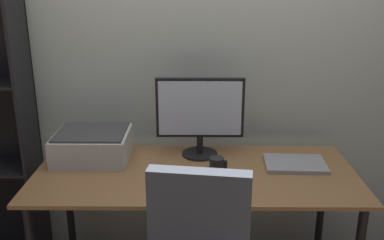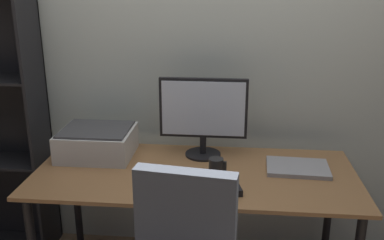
# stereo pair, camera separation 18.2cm
# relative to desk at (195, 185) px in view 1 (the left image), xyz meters

# --- Properties ---
(back_wall) EXTENTS (6.40, 0.10, 2.60)m
(back_wall) POSITION_rel_desk_xyz_m (0.00, 0.54, 0.64)
(back_wall) COLOR beige
(back_wall) RESTS_ON ground
(desk) EXTENTS (1.67, 0.73, 0.74)m
(desk) POSITION_rel_desk_xyz_m (0.00, 0.00, 0.00)
(desk) COLOR olive
(desk) RESTS_ON ground
(monitor) EXTENTS (0.48, 0.20, 0.45)m
(monitor) POSITION_rel_desk_xyz_m (0.03, 0.22, 0.33)
(monitor) COLOR black
(monitor) RESTS_ON desk
(keyboard) EXTENTS (0.29, 0.11, 0.02)m
(keyboard) POSITION_rel_desk_xyz_m (-0.00, -0.21, 0.09)
(keyboard) COLOR black
(keyboard) RESTS_ON desk
(mouse) EXTENTS (0.08, 0.11, 0.03)m
(mouse) POSITION_rel_desk_xyz_m (0.21, -0.21, 0.09)
(mouse) COLOR black
(mouse) RESTS_ON desk
(coffee_mug) EXTENTS (0.09, 0.08, 0.09)m
(coffee_mug) POSITION_rel_desk_xyz_m (0.11, -0.02, 0.12)
(coffee_mug) COLOR black
(coffee_mug) RESTS_ON desk
(laptop) EXTENTS (0.33, 0.24, 0.02)m
(laptop) POSITION_rel_desk_xyz_m (0.54, 0.08, 0.09)
(laptop) COLOR #99999E
(laptop) RESTS_ON desk
(printer) EXTENTS (0.40, 0.34, 0.16)m
(printer) POSITION_rel_desk_xyz_m (-0.57, 0.17, 0.16)
(printer) COLOR silver
(printer) RESTS_ON desk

